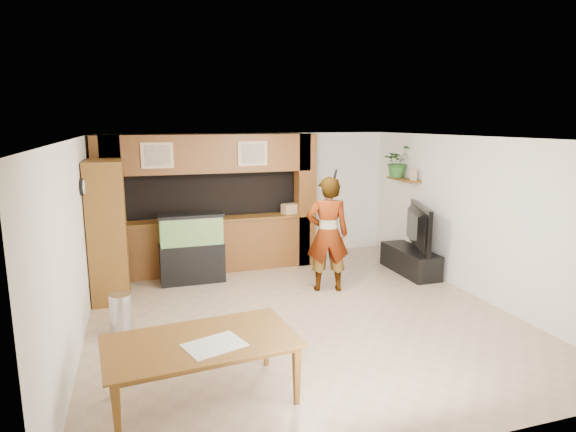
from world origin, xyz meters
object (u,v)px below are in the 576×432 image
object	(u,v)px
pantry_cabinet	(108,231)
television	(412,227)
person	(328,234)
dining_table	(203,372)
aquarium	(192,249)

from	to	relation	value
pantry_cabinet	television	distance (m)	5.36
person	dining_table	bearing A→B (deg)	63.53
television	dining_table	bearing A→B (deg)	145.94
aquarium	television	size ratio (longest dim) A/B	0.84
television	pantry_cabinet	bearing A→B (deg)	106.62
pantry_cabinet	dining_table	xyz separation A→B (m)	(1.01, -3.46, -0.79)
aquarium	person	size ratio (longest dim) A/B	0.64
pantry_cabinet	aquarium	distance (m)	1.50
aquarium	dining_table	bearing A→B (deg)	-94.93
pantry_cabinet	television	world-z (taller)	pantry_cabinet
aquarium	dining_table	xyz separation A→B (m)	(-0.34, -3.87, -0.27)
pantry_cabinet	person	world-z (taller)	pantry_cabinet
pantry_cabinet	dining_table	size ratio (longest dim) A/B	1.18
pantry_cabinet	television	bearing A→B (deg)	-3.17
aquarium	pantry_cabinet	bearing A→B (deg)	-163.31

